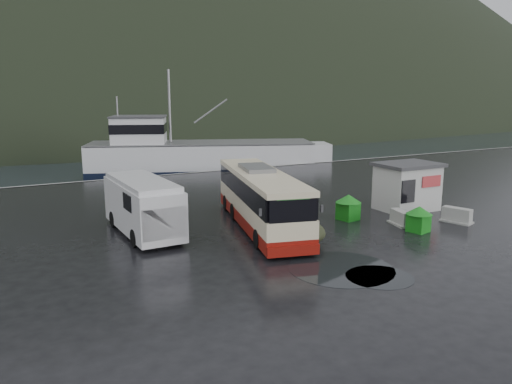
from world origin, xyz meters
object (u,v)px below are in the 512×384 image
waste_bin_left (418,232)px  dome_tent (297,242)px  coach_bus (261,227)px  ticket_kiosk (406,209)px  jersey_barrier_a (400,225)px  fishing_trawler (202,161)px  waste_bin_right (348,220)px  jersey_barrier_b (456,222)px  white_van (144,233)px

waste_bin_left → dome_tent: bearing=168.3°
coach_bus → waste_bin_left: size_ratio=8.37×
waste_bin_left → dome_tent: size_ratio=0.44×
dome_tent → ticket_kiosk: 9.67m
jersey_barrier_a → fishing_trawler: size_ratio=0.06×
waste_bin_left → waste_bin_right: 3.92m
dome_tent → jersey_barrier_a: size_ratio=1.94×
jersey_barrier_a → jersey_barrier_b: jersey_barrier_b is taller
waste_bin_left → fishing_trawler: fishing_trawler is taller
white_van → waste_bin_left: size_ratio=5.06×
coach_bus → jersey_barrier_b: size_ratio=6.83×
jersey_barrier_b → fishing_trawler: (-3.20, 28.66, 0.00)m
fishing_trawler → waste_bin_right: bearing=-72.2°
waste_bin_right → ticket_kiosk: ticket_kiosk is taller
ticket_kiosk → jersey_barrier_a: size_ratio=2.34×
white_van → waste_bin_right: size_ratio=4.71×
white_van → fishing_trawler: size_ratio=0.25×
white_van → jersey_barrier_b: bearing=-22.1°
coach_bus → dome_tent: bearing=-72.9°
ticket_kiosk → white_van: bearing=172.1°
dome_tent → fishing_trawler: 28.41m
jersey_barrier_b → coach_bus: bearing=156.6°
waste_bin_left → fishing_trawler: size_ratio=0.05×
waste_bin_left → waste_bin_right: size_ratio=0.93×
dome_tent → waste_bin_left: bearing=-11.7°
white_van → dome_tent: (5.90, -4.85, 0.00)m
waste_bin_right → jersey_barrier_a: 2.81m
white_van → coach_bus: bearing=-17.3°
coach_bus → ticket_kiosk: 9.53m
dome_tent → waste_bin_right: bearing=25.4°
white_van → ticket_kiosk: 15.40m
ticket_kiosk → waste_bin_right: bearing=-175.6°
jersey_barrier_a → waste_bin_left: bearing=-96.1°
dome_tent → jersey_barrier_b: (9.54, -0.96, 0.00)m
fishing_trawler → white_van: bearing=-96.8°
waste_bin_left → jersey_barrier_a: (0.15, 1.38, 0.00)m
waste_bin_left → ticket_kiosk: size_ratio=0.36×
waste_bin_left → dome_tent: 6.50m
jersey_barrier_b → waste_bin_left: bearing=-173.7°
jersey_barrier_b → fishing_trawler: fishing_trawler is taller
fishing_trawler → dome_tent: bearing=-81.5°
coach_bus → white_van: size_ratio=1.65×
coach_bus → jersey_barrier_b: coach_bus is taller
waste_bin_left → jersey_barrier_b: (3.18, 0.35, 0.00)m
dome_tent → jersey_barrier_a: 6.51m
coach_bus → ticket_kiosk: coach_bus is taller
jersey_barrier_b → jersey_barrier_a: bearing=161.1°
jersey_barrier_a → jersey_barrier_b: (3.03, -1.04, 0.00)m
coach_bus → jersey_barrier_a: 7.40m
waste_bin_right → fishing_trawler: fishing_trawler is taller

